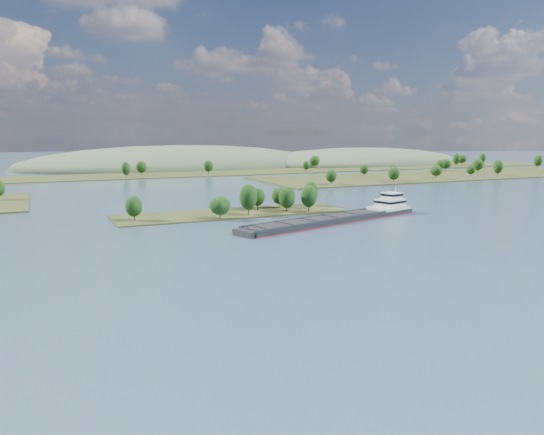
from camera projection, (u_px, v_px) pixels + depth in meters
name	position (u px, v px, depth m)	size (l,w,h in m)	color
ground	(295.00, 239.00, 174.35)	(1800.00, 1800.00, 0.00)	#35485C
tree_island	(247.00, 205.00, 229.23)	(100.00, 32.77, 14.16)	#2D3417
right_bank	(450.00, 174.00, 430.44)	(320.00, 90.00, 14.44)	#2D3417
back_shoreline	(149.00, 175.00, 429.45)	(900.00, 60.00, 14.19)	#2D3417
hill_east	(361.00, 164.00, 595.13)	(260.00, 140.00, 36.00)	#43563B
hill_west	(179.00, 167.00, 540.45)	(320.00, 160.00, 44.00)	#43563B
cargo_barge	(344.00, 217.00, 211.36)	(89.80, 35.79, 12.24)	black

